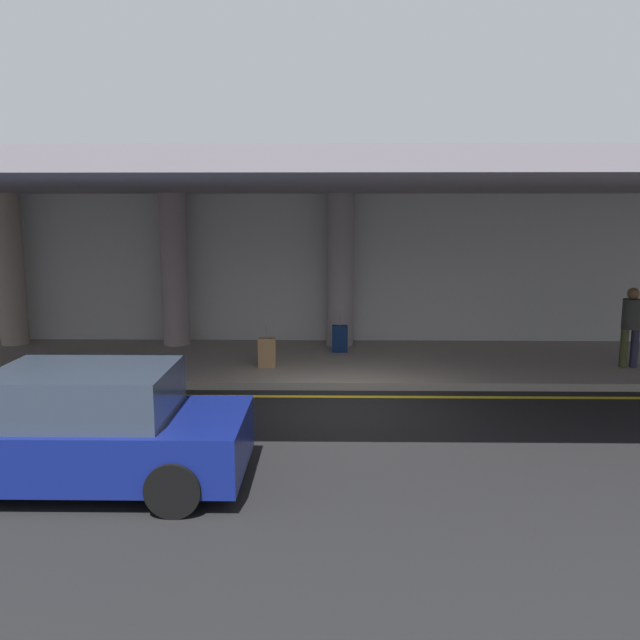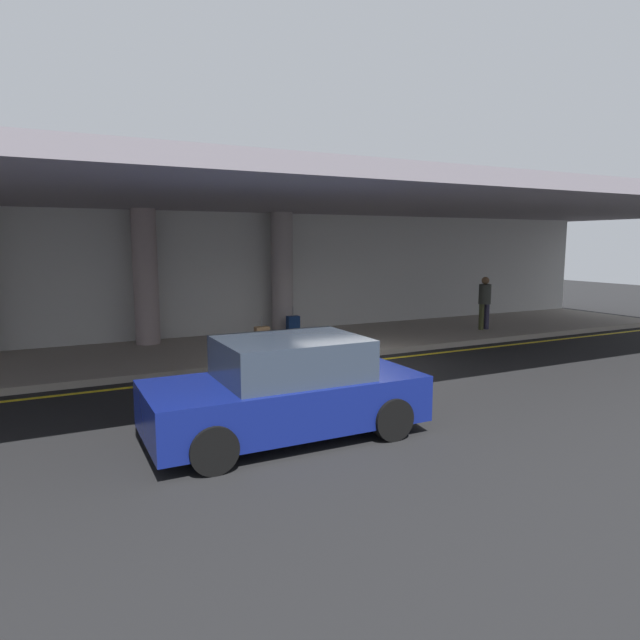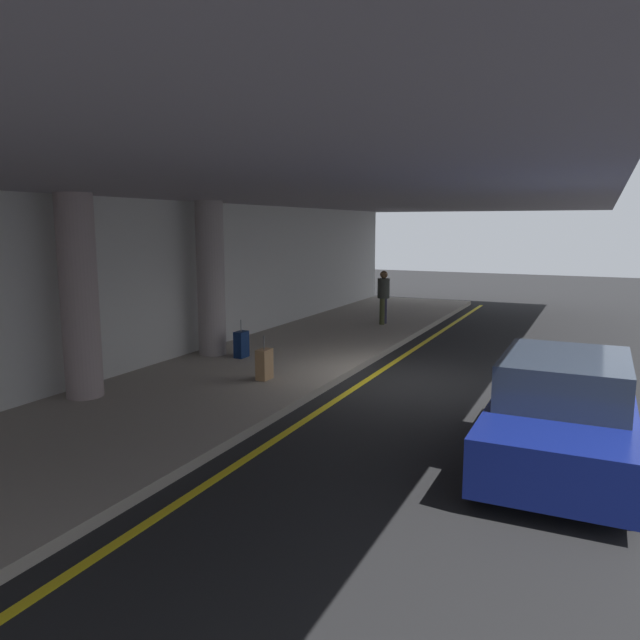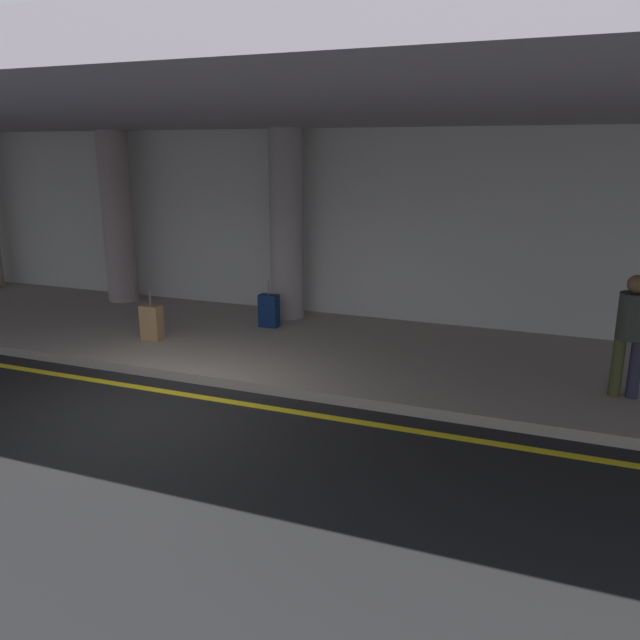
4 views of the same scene
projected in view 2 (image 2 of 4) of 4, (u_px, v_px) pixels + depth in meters
name	position (u px, v px, depth m)	size (l,w,h in m)	color
ground_plane	(360.00, 368.00, 12.82)	(60.00, 60.00, 0.00)	black
sidewalk	(304.00, 343.00, 15.55)	(26.00, 4.20, 0.15)	gray
lane_stripe_yellow	(348.00, 363.00, 13.33)	(26.00, 0.14, 0.01)	yellow
support_column_center	(146.00, 277.00, 14.87)	(0.65, 0.65, 3.65)	gray
support_column_right_mid	(282.00, 273.00, 16.65)	(0.65, 0.65, 3.65)	gray
ceiling_overhang	(311.00, 203.00, 14.57)	(28.00, 13.20, 0.30)	gray
terminal_back_wall	(273.00, 275.00, 17.29)	(26.00, 0.30, 3.80)	#B9B7B4
car_navy	(287.00, 390.00, 8.23)	(4.10, 1.92, 1.50)	navy
traveler_with_luggage	(485.00, 299.00, 17.43)	(0.38, 0.38, 1.68)	#383B1E
suitcase_upright_primary	(262.00, 339.00, 14.08)	(0.36, 0.22, 0.90)	#9D744B
suitcase_upright_secondary	(293.00, 326.00, 16.12)	(0.36, 0.22, 0.90)	#0C204A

